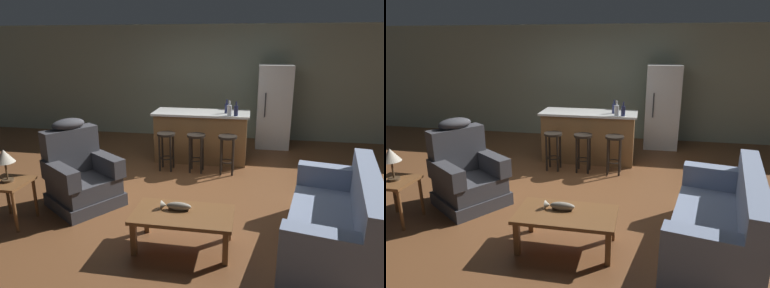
# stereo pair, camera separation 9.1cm
# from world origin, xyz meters

# --- Properties ---
(ground_plane) EXTENTS (12.00, 12.00, 0.00)m
(ground_plane) POSITION_xyz_m (0.00, 0.00, 0.00)
(ground_plane) COLOR brown
(back_wall) EXTENTS (12.00, 0.05, 2.60)m
(back_wall) POSITION_xyz_m (0.00, 3.12, 1.30)
(back_wall) COLOR #9EA88E
(back_wall) RESTS_ON ground_plane
(coffee_table) EXTENTS (1.10, 0.60, 0.42)m
(coffee_table) POSITION_xyz_m (0.24, -1.62, 0.36)
(coffee_table) COLOR brown
(coffee_table) RESTS_ON ground_plane
(fish_figurine) EXTENTS (0.34, 0.10, 0.10)m
(fish_figurine) POSITION_xyz_m (0.14, -1.56, 0.46)
(fish_figurine) COLOR #4C3823
(fish_figurine) RESTS_ON coffee_table
(couch) EXTENTS (1.21, 2.03, 0.94)m
(couch) POSITION_xyz_m (1.87, -1.45, 0.34)
(couch) COLOR #8493B2
(couch) RESTS_ON ground_plane
(recliner_near_lamp) EXTENTS (1.17, 1.17, 1.20)m
(recliner_near_lamp) POSITION_xyz_m (-1.39, -0.80, 0.42)
(recliner_near_lamp) COLOR #3D3D42
(recliner_near_lamp) RESTS_ON ground_plane
(end_table) EXTENTS (0.48, 0.48, 0.56)m
(end_table) POSITION_xyz_m (-2.00, -1.46, 0.46)
(end_table) COLOR brown
(end_table) RESTS_ON ground_plane
(table_lamp) EXTENTS (0.24, 0.24, 0.41)m
(table_lamp) POSITION_xyz_m (-2.00, -1.45, 0.87)
(table_lamp) COLOR #4C3823
(table_lamp) RESTS_ON end_table
(kitchen_island) EXTENTS (1.80, 0.70, 0.95)m
(kitchen_island) POSITION_xyz_m (0.00, 1.35, 0.48)
(kitchen_island) COLOR olive
(kitchen_island) RESTS_ON ground_plane
(bar_stool_left) EXTENTS (0.32, 0.32, 0.68)m
(bar_stool_left) POSITION_xyz_m (-0.54, 0.72, 0.47)
(bar_stool_left) COLOR black
(bar_stool_left) RESTS_ON ground_plane
(bar_stool_middle) EXTENTS (0.32, 0.32, 0.68)m
(bar_stool_middle) POSITION_xyz_m (0.00, 0.72, 0.47)
(bar_stool_middle) COLOR black
(bar_stool_middle) RESTS_ON ground_plane
(bar_stool_right) EXTENTS (0.32, 0.32, 0.68)m
(bar_stool_right) POSITION_xyz_m (0.54, 0.72, 0.47)
(bar_stool_right) COLOR black
(bar_stool_right) RESTS_ON ground_plane
(refrigerator) EXTENTS (0.70, 0.69, 1.76)m
(refrigerator) POSITION_xyz_m (1.39, 2.55, 0.88)
(refrigerator) COLOR white
(refrigerator) RESTS_ON ground_plane
(bottle_tall_green) EXTENTS (0.08, 0.08, 0.25)m
(bottle_tall_green) POSITION_xyz_m (0.47, 1.32, 1.05)
(bottle_tall_green) COLOR #23284C
(bottle_tall_green) RESTS_ON kitchen_island
(bottle_short_amber) EXTENTS (0.07, 0.07, 0.26)m
(bottle_short_amber) POSITION_xyz_m (0.65, 1.10, 1.05)
(bottle_short_amber) COLOR #23284C
(bottle_short_amber) RESTS_ON kitchen_island
(bottle_wine_dark) EXTENTS (0.08, 0.08, 0.27)m
(bottle_wine_dark) POSITION_xyz_m (0.54, 1.10, 1.05)
(bottle_wine_dark) COLOR silver
(bottle_wine_dark) RESTS_ON kitchen_island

